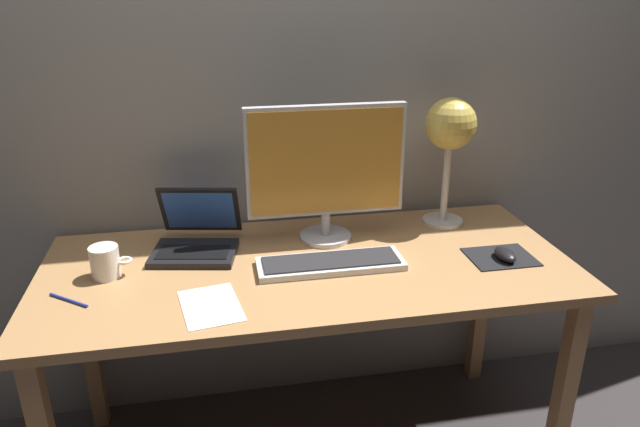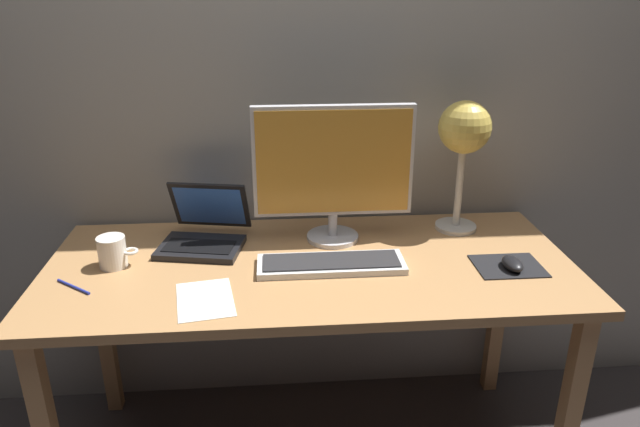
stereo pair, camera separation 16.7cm
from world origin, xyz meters
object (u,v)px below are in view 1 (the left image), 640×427
(keyboard_main, at_px, (331,263))
(pen, at_px, (69,300))
(desk_lamp, at_px, (450,131))
(monitor, at_px, (326,167))
(laptop, at_px, (197,232))
(mouse, at_px, (505,254))
(coffee_mug, at_px, (106,262))

(keyboard_main, xyz_separation_m, pen, (-0.73, -0.07, -0.01))
(desk_lamp, bearing_deg, pen, -164.86)
(monitor, distance_m, laptop, 0.46)
(mouse, height_order, pen, mouse)
(laptop, xyz_separation_m, desk_lamp, (0.85, 0.05, 0.28))
(coffee_mug, bearing_deg, pen, -123.18)
(keyboard_main, distance_m, pen, 0.73)
(keyboard_main, relative_size, pen, 3.14)
(monitor, xyz_separation_m, coffee_mug, (-0.67, -0.14, -0.20))
(monitor, xyz_separation_m, mouse, (0.51, -0.26, -0.23))
(laptop, bearing_deg, coffee_mug, -149.97)
(coffee_mug, distance_m, pen, 0.16)
(coffee_mug, relative_size, pen, 0.84)
(mouse, distance_m, coffee_mug, 1.19)
(coffee_mug, bearing_deg, laptop, 30.03)
(monitor, height_order, coffee_mug, monitor)
(desk_lamp, bearing_deg, mouse, -76.17)
(monitor, xyz_separation_m, desk_lamp, (0.43, 0.05, 0.08))
(coffee_mug, bearing_deg, monitor, 11.91)
(keyboard_main, relative_size, desk_lamp, 0.99)
(keyboard_main, bearing_deg, coffee_mug, 174.59)
(mouse, xyz_separation_m, coffee_mug, (-1.18, 0.12, 0.03))
(desk_lamp, distance_m, mouse, 0.45)
(laptop, bearing_deg, pen, -141.02)
(keyboard_main, xyz_separation_m, coffee_mug, (-0.65, 0.06, 0.04))
(desk_lamp, xyz_separation_m, pen, (-1.19, -0.32, -0.33))
(monitor, height_order, desk_lamp, monitor)
(laptop, relative_size, desk_lamp, 0.69)
(monitor, relative_size, keyboard_main, 1.16)
(keyboard_main, xyz_separation_m, laptop, (-0.39, 0.21, 0.04))
(laptop, xyz_separation_m, pen, (-0.34, -0.28, -0.05))
(keyboard_main, bearing_deg, desk_lamp, 29.25)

